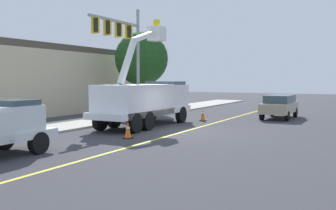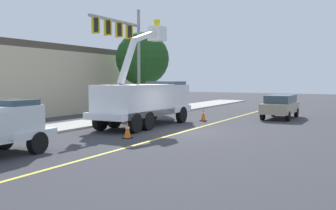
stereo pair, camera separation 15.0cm
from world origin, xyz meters
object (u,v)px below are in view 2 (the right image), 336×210
Objects in this scene: passing_minivan at (280,105)px; utility_bucket_truck at (146,100)px; traffic_cone_mid_front at (127,130)px; traffic_cone_mid_rear at (203,115)px; traffic_signal_mast at (124,42)px.

utility_bucket_truck is at bearing 146.74° from passing_minivan.
utility_bucket_truck reaches higher than traffic_cone_mid_front.
passing_minivan reaches higher than traffic_cone_mid_rear.
passing_minivan is at bearing -41.67° from traffic_cone_mid_rear.
traffic_signal_mast is (2.16, 3.25, 3.80)m from utility_bucket_truck.
passing_minivan is 5.70× the size of traffic_cone_mid_rear.
traffic_signal_mast is (-6.62, 9.01, 4.43)m from passing_minivan.
passing_minivan is at bearing -15.28° from traffic_cone_mid_front.
utility_bucket_truck is 5.20m from traffic_cone_mid_front.
utility_bucket_truck is at bearing 157.55° from traffic_cone_mid_rear.
traffic_cone_mid_front is at bearing -177.93° from traffic_cone_mid_rear.
traffic_cone_mid_rear is (8.91, 0.32, 0.02)m from traffic_cone_mid_front.
utility_bucket_truck is 1.70× the size of passing_minivan.
traffic_cone_mid_front is (-13.38, 3.66, -0.57)m from passing_minivan.
utility_bucket_truck is 1.06× the size of traffic_signal_mast.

